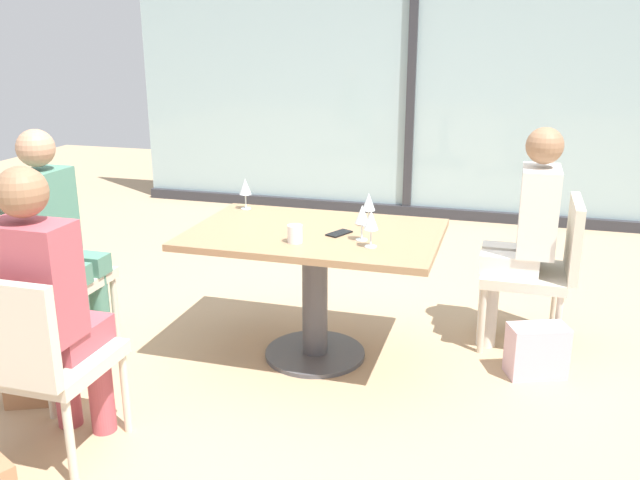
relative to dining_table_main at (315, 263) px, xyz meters
The scene contains 17 objects.
ground_plane 0.55m from the dining_table_main, ahead, with size 12.00×12.00×0.00m, color tan.
window_wall_backdrop 3.26m from the dining_table_main, 90.00° to the left, with size 5.63×0.10×2.70m.
dining_table_main is the anchor object (origin of this frame).
chair_side_end 1.52m from the dining_table_main, 167.35° to the right, with size 0.50×0.46×0.87m.
chair_far_right 1.29m from the dining_table_main, 22.72° to the left, with size 0.50×0.46×0.87m.
chair_front_left 1.49m from the dining_table_main, 122.37° to the right, with size 0.46×0.50×0.87m.
person_side_end 1.42m from the dining_table_main, 166.38° to the right, with size 0.39×0.34×1.26m.
person_far_right 1.20m from the dining_table_main, 24.76° to the left, with size 0.39×0.34×1.26m.
person_front_left 1.41m from the dining_table_main, 124.76° to the right, with size 0.34×0.39×1.26m.
wine_glass_0 0.44m from the dining_table_main, 34.23° to the left, with size 0.07×0.07×0.18m.
wine_glass_1 0.50m from the dining_table_main, 29.03° to the right, with size 0.07×0.07×0.18m.
wine_glass_2 0.70m from the dining_table_main, 147.85° to the left, with size 0.07×0.07×0.18m.
wine_glass_3 0.43m from the dining_table_main, 18.59° to the right, with size 0.07×0.07×0.18m.
coffee_cup 0.32m from the dining_table_main, 99.15° to the right, with size 0.08×0.08×0.09m, color white.
cell_phone_on_table 0.23m from the dining_table_main, ahead, with size 0.07×0.14×0.01m, color black.
handbag_0 1.49m from the dining_table_main, 143.87° to the right, with size 0.30×0.16×0.28m, color #A3704C.
handbag_1 1.26m from the dining_table_main, ahead, with size 0.30×0.16×0.28m, color beige.
Camera 1 is at (0.99, -3.29, 1.74)m, focal length 37.86 mm.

